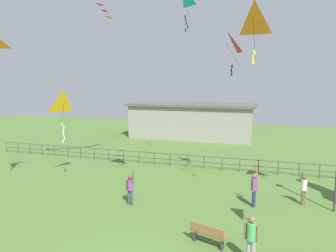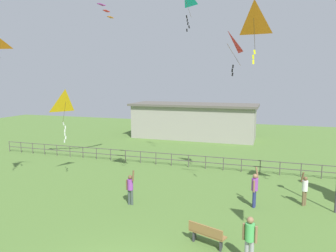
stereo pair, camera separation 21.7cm
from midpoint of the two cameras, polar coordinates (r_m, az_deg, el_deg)
park_bench at (r=12.93m, az=7.58°, el=-18.93°), size 1.55×0.89×0.85m
person_0 at (r=16.65m, az=15.90°, el=-10.75°), size 0.34×0.53×2.04m
person_1 at (r=16.47m, az=-6.51°, el=-11.05°), size 0.48×0.29×1.84m
person_3 at (r=17.74m, az=24.01°, el=-10.38°), size 0.41×0.40×1.80m
person_4 at (r=11.80m, az=15.22°, el=-19.00°), size 0.51×0.32×1.74m
kite_1 at (r=18.33m, az=11.10°, el=14.39°), size 1.28×1.05×2.42m
kite_4 at (r=14.76m, az=15.80°, el=18.24°), size 1.12×1.27×2.63m
kite_6 at (r=20.15m, az=-17.85°, el=4.01°), size 1.10×1.34×3.32m
waterfront_railing at (r=23.06m, az=6.56°, el=-6.22°), size 36.04×0.06×0.95m
pavilion_building at (r=35.10m, az=4.89°, el=0.98°), size 13.92×5.12×3.85m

